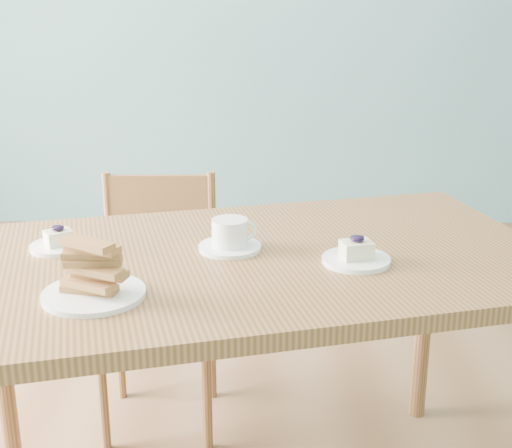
{
  "coord_description": "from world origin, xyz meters",
  "views": [
    {
      "loc": [
        0.21,
        -1.84,
        1.41
      ],
      "look_at": [
        0.2,
        -0.13,
        0.85
      ],
      "focal_mm": 50.0,
      "sensor_mm": 36.0,
      "label": 1
    }
  ],
  "objects_px": {
    "cheesecake_plate_near": "(356,256)",
    "biscotti_plate": "(93,277)",
    "cheesecake_plate_far": "(59,242)",
    "coffee_cup": "(230,237)",
    "dining_table": "(256,284)",
    "dining_chair": "(159,302)"
  },
  "relations": [
    {
      "from": "coffee_cup",
      "to": "biscotti_plate",
      "type": "bearing_deg",
      "value": -150.76
    },
    {
      "from": "dining_table",
      "to": "dining_chair",
      "type": "relative_size",
      "value": 1.94
    },
    {
      "from": "dining_table",
      "to": "biscotti_plate",
      "type": "relative_size",
      "value": 7.38
    },
    {
      "from": "dining_table",
      "to": "cheesecake_plate_near",
      "type": "xyz_separation_m",
      "value": [
        0.24,
        -0.05,
        0.1
      ]
    },
    {
      "from": "cheesecake_plate_near",
      "to": "dining_table",
      "type": "bearing_deg",
      "value": 168.98
    },
    {
      "from": "dining_chair",
      "to": "biscotti_plate",
      "type": "bearing_deg",
      "value": -92.79
    },
    {
      "from": "dining_table",
      "to": "dining_chair",
      "type": "height_order",
      "value": "dining_chair"
    },
    {
      "from": "dining_chair",
      "to": "biscotti_plate",
      "type": "distance_m",
      "value": 0.86
    },
    {
      "from": "dining_table",
      "to": "coffee_cup",
      "type": "relative_size",
      "value": 10.25
    },
    {
      "from": "cheesecake_plate_far",
      "to": "cheesecake_plate_near",
      "type": "bearing_deg",
      "value": -7.13
    },
    {
      "from": "dining_table",
      "to": "cheesecake_plate_far",
      "type": "height_order",
      "value": "cheesecake_plate_far"
    },
    {
      "from": "cheesecake_plate_near",
      "to": "cheesecake_plate_far",
      "type": "relative_size",
      "value": 1.13
    },
    {
      "from": "dining_table",
      "to": "biscotti_plate",
      "type": "bearing_deg",
      "value": -158.39
    },
    {
      "from": "dining_table",
      "to": "coffee_cup",
      "type": "xyz_separation_m",
      "value": [
        -0.07,
        0.04,
        0.11
      ]
    },
    {
      "from": "dining_table",
      "to": "biscotti_plate",
      "type": "xyz_separation_m",
      "value": [
        -0.35,
        -0.25,
        0.12
      ]
    },
    {
      "from": "cheesecake_plate_near",
      "to": "biscotti_plate",
      "type": "height_order",
      "value": "biscotti_plate"
    },
    {
      "from": "cheesecake_plate_far",
      "to": "biscotti_plate",
      "type": "height_order",
      "value": "biscotti_plate"
    },
    {
      "from": "dining_chair",
      "to": "cheesecake_plate_near",
      "type": "bearing_deg",
      "value": -45.3
    },
    {
      "from": "cheesecake_plate_far",
      "to": "dining_chair",
      "type": "bearing_deg",
      "value": 68.88
    },
    {
      "from": "coffee_cup",
      "to": "biscotti_plate",
      "type": "xyz_separation_m",
      "value": [
        -0.28,
        -0.3,
        0.01
      ]
    },
    {
      "from": "cheesecake_plate_near",
      "to": "biscotti_plate",
      "type": "xyz_separation_m",
      "value": [
        -0.59,
        -0.21,
        0.03
      ]
    },
    {
      "from": "cheesecake_plate_near",
      "to": "cheesecake_plate_far",
      "type": "height_order",
      "value": "cheesecake_plate_near"
    }
  ]
}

